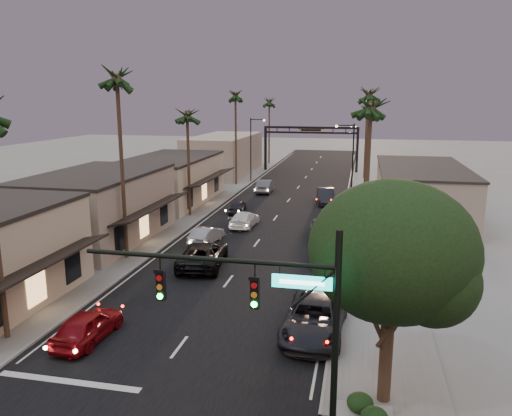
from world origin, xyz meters
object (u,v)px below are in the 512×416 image
at_px(streetlight_right, 350,157).
at_px(palm_ra, 371,102).
at_px(palm_rb, 369,91).
at_px(arch, 311,137).
at_px(curbside_black, 330,249).
at_px(traffic_signal, 276,309).
at_px(oncoming_silver, 206,235).
at_px(oncoming_red, 88,326).
at_px(oncoming_pickup, 203,254).
at_px(palm_rc, 367,107).
at_px(corner_tree, 394,257).
at_px(curbside_near, 315,318).
at_px(palm_lc, 187,111).
at_px(streetlight_left, 253,144).
at_px(palm_lb, 116,73).
at_px(palm_far, 269,100).
at_px(palm_ld, 235,93).

xyz_separation_m(streetlight_right, palm_ra, (1.68, -21.00, 6.11)).
bearing_deg(palm_rb, arch, 108.30).
height_order(palm_rb, curbside_black, palm_rb).
distance_m(traffic_signal, oncoming_silver, 25.41).
height_order(oncoming_red, oncoming_pickup, oncoming_pickup).
bearing_deg(palm_rc, corner_tree, -89.11).
height_order(traffic_signal, curbside_near, traffic_signal).
distance_m(palm_lc, oncoming_silver, 14.00).
relative_size(streetlight_left, palm_rb, 0.63).
bearing_deg(curbside_near, palm_lc, 124.87).
height_order(palm_lb, palm_rc, palm_lb).
xyz_separation_m(arch, curbside_black, (6.20, -45.19, -4.67)).
height_order(streetlight_left, palm_rc, palm_rc).
bearing_deg(corner_tree, palm_far, 104.14).
distance_m(palm_lb, palm_rb, 27.94).
bearing_deg(curbside_black, oncoming_pickup, -155.68).
distance_m(corner_tree, oncoming_pickup, 19.23).
relative_size(palm_ra, oncoming_red, 2.93).
bearing_deg(palm_rc, curbside_black, -93.50).
bearing_deg(palm_lb, corner_tree, -38.83).
relative_size(palm_lc, oncoming_pickup, 1.96).
bearing_deg(corner_tree, traffic_signal, -137.69).
bearing_deg(curbside_black, streetlight_left, 115.51).
bearing_deg(palm_lc, palm_ra, -34.90).
bearing_deg(traffic_signal, oncoming_red, 150.90).
bearing_deg(traffic_signal, palm_lb, 128.44).
bearing_deg(palm_ra, streetlight_left, 114.54).
xyz_separation_m(streetlight_right, curbside_near, (-0.72, -32.32, -4.45)).
bearing_deg(streetlight_left, oncoming_pickup, -83.14).
relative_size(palm_far, oncoming_silver, 3.11).
bearing_deg(palm_ld, curbside_black, -63.89).
height_order(palm_lb, palm_ld, palm_lb).
height_order(palm_rc, curbside_black, palm_rc).
bearing_deg(palm_rb, palm_ra, -90.00).
relative_size(palm_lb, curbside_black, 2.57).
xyz_separation_m(palm_ra, palm_far, (-16.90, 54.00, 0.00)).
relative_size(oncoming_pickup, curbside_black, 1.05).
relative_size(arch, palm_lb, 1.00).
relative_size(palm_rc, palm_far, 0.92).
height_order(traffic_signal, palm_lc, palm_lc).
height_order(streetlight_right, streetlight_left, same).
relative_size(arch, oncoming_pickup, 2.44).
height_order(streetlight_left, palm_ra, palm_ra).
xyz_separation_m(palm_lc, curbside_black, (14.80, -11.19, -9.61)).
bearing_deg(palm_far, oncoming_red, -86.92).
xyz_separation_m(palm_lc, curbside_near, (14.80, -23.32, -9.59)).
distance_m(streetlight_left, curbside_near, 47.39).
bearing_deg(palm_rb, palm_ld, 147.40).
bearing_deg(arch, traffic_signal, -85.07).
bearing_deg(curbside_black, oncoming_silver, 171.53).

